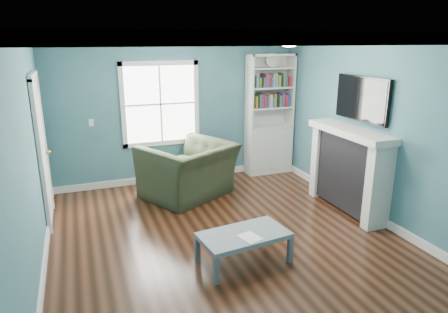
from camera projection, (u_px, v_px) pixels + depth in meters
name	position (u px, v px, depth m)	size (l,w,h in m)	color
floor	(225.00, 237.00, 5.37)	(5.00, 5.00, 0.00)	black
room_walls	(226.00, 121.00, 4.93)	(5.00, 5.00, 5.00)	#31666B
trim	(226.00, 148.00, 5.02)	(4.50, 5.00, 2.60)	white
window	(161.00, 104.00, 7.10)	(1.40, 0.06, 1.50)	white
bookshelf	(269.00, 127.00, 7.77)	(0.90, 0.35, 2.31)	silver
fireplace	(348.00, 171.00, 6.07)	(0.44, 1.58, 1.30)	black
tv	(362.00, 99.00, 5.80)	(0.06, 1.10, 0.65)	black
door	(42.00, 150.00, 5.58)	(0.12, 0.98, 2.17)	silver
ceiling_fixture	(289.00, 40.00, 5.04)	(0.38, 0.38, 0.15)	white
light_switch	(91.00, 123.00, 6.76)	(0.08, 0.01, 0.12)	white
recliner	(188.00, 162.00, 6.62)	(1.38, 0.90, 1.21)	black
coffee_table	(244.00, 237.00, 4.68)	(1.10, 0.69, 0.38)	#525A63
paper_sheet	(250.00, 237.00, 4.57)	(0.20, 0.25, 0.00)	white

